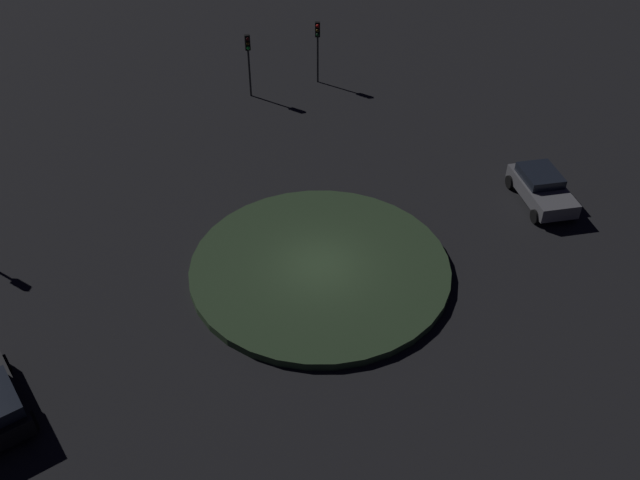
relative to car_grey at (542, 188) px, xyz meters
name	(u,v)px	position (x,y,z in m)	size (l,w,h in m)	color
ground_plane	(320,271)	(-7.88, 8.58, -0.77)	(119.86, 119.86, 0.00)	black
roundabout_island	(320,268)	(-7.88, 8.58, -0.59)	(10.94, 10.94, 0.35)	#2D4228
car_grey	(542,188)	(0.00, 0.00, 0.00)	(4.39, 3.51, 1.44)	slate
traffic_light_northeast	(248,53)	(6.20, 17.13, 1.95)	(0.40, 0.37, 3.79)	#2D2D2D
traffic_light_east	(318,40)	(9.14, 13.83, 1.97)	(0.39, 0.35, 3.82)	#2D2D2D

